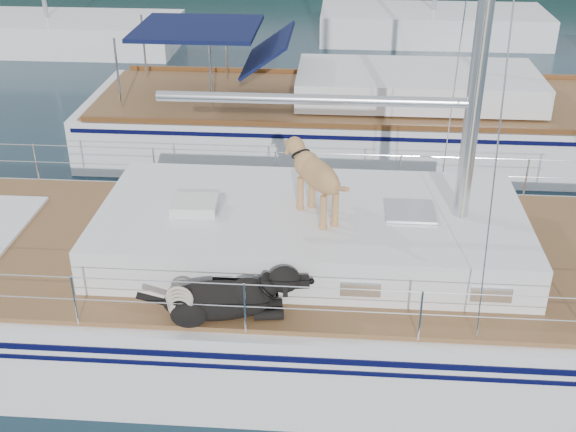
{
  "coord_description": "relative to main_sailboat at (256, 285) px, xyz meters",
  "views": [
    {
      "loc": [
        1.11,
        -7.85,
        5.84
      ],
      "look_at": [
        0.5,
        0.2,
        1.6
      ],
      "focal_mm": 45.0,
      "sensor_mm": 36.0,
      "label": 1
    }
  ],
  "objects": [
    {
      "name": "ground",
      "position": [
        -0.09,
        0.01,
        -0.68
      ],
      "size": [
        120.0,
        120.0,
        0.0
      ],
      "primitive_type": "plane",
      "color": "black",
      "rests_on": "ground"
    },
    {
      "name": "neighbor_sailboat",
      "position": [
        1.45,
        6.36,
        -0.05
      ],
      "size": [
        11.0,
        3.5,
        13.3
      ],
      "color": "white",
      "rests_on": "ground"
    },
    {
      "name": "bg_boat_center",
      "position": [
        3.91,
        16.01,
        -0.23
      ],
      "size": [
        7.2,
        3.0,
        11.65
      ],
      "color": "white",
      "rests_on": "ground"
    },
    {
      "name": "main_sailboat",
      "position": [
        0.0,
        0.0,
        0.0
      ],
      "size": [
        12.0,
        3.8,
        14.01
      ],
      "color": "white",
      "rests_on": "ground"
    },
    {
      "name": "bg_boat_west",
      "position": [
        -8.09,
        14.01,
        -0.23
      ],
      "size": [
        8.0,
        3.0,
        11.65
      ],
      "color": "white",
      "rests_on": "ground"
    }
  ]
}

